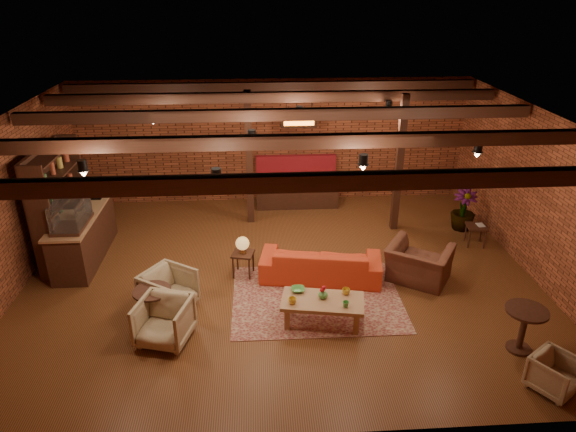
{
  "coord_description": "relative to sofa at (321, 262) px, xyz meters",
  "views": [
    {
      "loc": [
        -0.42,
        -8.87,
        5.43
      ],
      "look_at": [
        0.16,
        0.2,
        1.22
      ],
      "focal_mm": 32.0,
      "sensor_mm": 36.0,
      "label": 1
    }
  ],
  "objects": [
    {
      "name": "wall_left",
      "position": [
        -5.78,
        0.13,
        1.26
      ],
      "size": [
        0.02,
        8.0,
        3.2
      ],
      "primitive_type": "cube",
      "color": "brown",
      "rests_on": "ground"
    },
    {
      "name": "round_table_right",
      "position": [
        2.92,
        -2.38,
        0.17
      ],
      "size": [
        0.65,
        0.65,
        0.77
      ],
      "color": "black",
      "rests_on": "floor"
    },
    {
      "name": "wall_back",
      "position": [
        -0.78,
        4.13,
        1.26
      ],
      "size": [
        10.0,
        0.02,
        3.2
      ],
      "primitive_type": "cube",
      "color": "brown",
      "rests_on": "ground"
    },
    {
      "name": "wall_front",
      "position": [
        -0.78,
        -3.87,
        1.26
      ],
      "size": [
        10.0,
        0.02,
        3.2
      ],
      "primitive_type": "cube",
      "color": "brown",
      "rests_on": "ground"
    },
    {
      "name": "armchair_far",
      "position": [
        2.98,
        -3.27,
        -0.04
      ],
      "size": [
        0.81,
        0.8,
        0.62
      ],
      "primitive_type": "imported",
      "rotation": [
        0.0,
        0.0,
        0.6
      ],
      "color": "beige",
      "rests_on": "floor"
    },
    {
      "name": "armchair_b",
      "position": [
        -2.78,
        -1.78,
        0.07
      ],
      "size": [
        0.98,
        0.95,
        0.83
      ],
      "primitive_type": "imported",
      "rotation": [
        0.0,
        0.0,
        -0.27
      ],
      "color": "beige",
      "rests_on": "floor"
    },
    {
      "name": "shelving_hutch",
      "position": [
        -5.28,
        1.23,
        0.86
      ],
      "size": [
        0.52,
        2.0,
        2.4
      ],
      "primitive_type": null,
      "color": "black",
      "rests_on": "ground"
    },
    {
      "name": "plant_counter",
      "position": [
        -4.78,
        1.33,
        0.88
      ],
      "size": [
        0.35,
        0.39,
        0.3
      ],
      "primitive_type": "imported",
      "color": "#337F33",
      "rests_on": "service_counter"
    },
    {
      "name": "side_table_lamp",
      "position": [
        -1.53,
        0.2,
        0.3
      ],
      "size": [
        0.49,
        0.49,
        0.85
      ],
      "rotation": [
        0.0,
        0.0,
        -0.24
      ],
      "color": "black",
      "rests_on": "floor"
    },
    {
      "name": "service_counter",
      "position": [
        -4.88,
        1.13,
        0.46
      ],
      "size": [
        0.8,
        2.5,
        1.6
      ],
      "primitive_type": null,
      "color": "black",
      "rests_on": "ground"
    },
    {
      "name": "plant_tall",
      "position": [
        3.62,
        1.97,
        1.15
      ],
      "size": [
        2.0,
        2.0,
        3.0
      ],
      "primitive_type": "imported",
      "rotation": [
        0.0,
        0.0,
        -0.21
      ],
      "color": "#4C7F4C",
      "rests_on": "floor"
    },
    {
      "name": "ceiling_pipe",
      "position": [
        -0.78,
        1.73,
        2.51
      ],
      "size": [
        9.6,
        0.12,
        0.12
      ],
      "primitive_type": "cylinder",
      "rotation": [
        0.0,
        1.57,
        0.0
      ],
      "color": "black",
      "rests_on": "ceiling"
    },
    {
      "name": "rug",
      "position": [
        -0.16,
        -0.72,
        -0.34
      ],
      "size": [
        3.13,
        2.4,
        0.01
      ],
      "primitive_type": "cube",
      "rotation": [
        0.0,
        0.0,
        -0.0
      ],
      "color": "maroon",
      "rests_on": "floor"
    },
    {
      "name": "armchair_a",
      "position": [
        -2.84,
        -0.86,
        0.07
      ],
      "size": [
        1.06,
        1.08,
        0.82
      ],
      "primitive_type": "imported",
      "rotation": [
        0.0,
        0.0,
        0.98
      ],
      "color": "beige",
      "rests_on": "floor"
    },
    {
      "name": "service_sign",
      "position": [
        -0.18,
        3.23,
        2.01
      ],
      "size": [
        0.86,
        0.06,
        0.3
      ],
      "primitive_type": "cube",
      "color": "orange",
      "rests_on": "ceiling"
    },
    {
      "name": "coffee_table",
      "position": [
        -0.17,
        -1.48,
        0.08
      ],
      "size": [
        1.49,
        0.93,
        0.73
      ],
      "rotation": [
        0.0,
        0.0,
        -0.18
      ],
      "color": "#9B7048",
      "rests_on": "floor"
    },
    {
      "name": "armchair_right",
      "position": [
        1.9,
        -0.22,
        0.16
      ],
      "size": [
        1.38,
        1.26,
        1.01
      ],
      "primitive_type": "imported",
      "rotation": [
        0.0,
        0.0,
        2.56
      ],
      "color": "brown",
      "rests_on": "floor"
    },
    {
      "name": "wall_right",
      "position": [
        4.22,
        0.13,
        1.26
      ],
      "size": [
        0.02,
        8.0,
        3.2
      ],
      "primitive_type": "cube",
      "color": "brown",
      "rests_on": "ground"
    },
    {
      "name": "ceiling_beams",
      "position": [
        -0.78,
        0.13,
        2.74
      ],
      "size": [
        9.8,
        6.4,
        0.22
      ],
      "primitive_type": null,
      "color": "black",
      "rests_on": "ceiling"
    },
    {
      "name": "post_left",
      "position": [
        -1.38,
        2.73,
        1.26
      ],
      "size": [
        0.16,
        0.16,
        3.2
      ],
      "primitive_type": "cube",
      "color": "black",
      "rests_on": "ground"
    },
    {
      "name": "sofa",
      "position": [
        0.0,
        0.0,
        0.0
      ],
      "size": [
        2.48,
        1.31,
        0.69
      ],
      "primitive_type": "imported",
      "rotation": [
        0.0,
        0.0,
        2.97
      ],
      "color": "red",
      "rests_on": "floor"
    },
    {
      "name": "round_table_left",
      "position": [
        -3.03,
        -1.31,
        0.11
      ],
      "size": [
        0.65,
        0.65,
        0.67
      ],
      "color": "black",
      "rests_on": "floor"
    },
    {
      "name": "banquette",
      "position": [
        -0.18,
        3.68,
        0.16
      ],
      "size": [
        2.1,
        0.7,
        1.0
      ],
      "primitive_type": null,
      "color": "maroon",
      "rests_on": "ground"
    },
    {
      "name": "side_table_book",
      "position": [
        3.62,
        1.17,
        0.09
      ],
      "size": [
        0.48,
        0.48,
        0.49
      ],
      "rotation": [
        0.0,
        0.0,
        -0.15
      ],
      "color": "black",
      "rests_on": "floor"
    },
    {
      "name": "ceiling_spotlights",
      "position": [
        -0.78,
        0.13,
        2.52
      ],
      "size": [
        6.4,
        4.4,
        0.28
      ],
      "primitive_type": null,
      "color": "black",
      "rests_on": "ceiling"
    },
    {
      "name": "ceiling",
      "position": [
        -0.78,
        0.13,
        2.86
      ],
      "size": [
        10.0,
        8.0,
        0.02
      ],
      "primitive_type": "cube",
      "color": "black",
      "rests_on": "wall_back"
    },
    {
      "name": "post_right",
      "position": [
        2.02,
        2.13,
        1.26
      ],
      "size": [
        0.16,
        0.16,
        3.2
      ],
      "primitive_type": "cube",
      "color": "black",
      "rests_on": "ground"
    },
    {
      "name": "floor",
      "position": [
        -0.78,
        0.13,
        -0.34
      ],
      "size": [
        10.0,
        10.0,
        0.0
      ],
      "primitive_type": "plane",
      "color": "#402510",
      "rests_on": "ground"
    }
  ]
}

